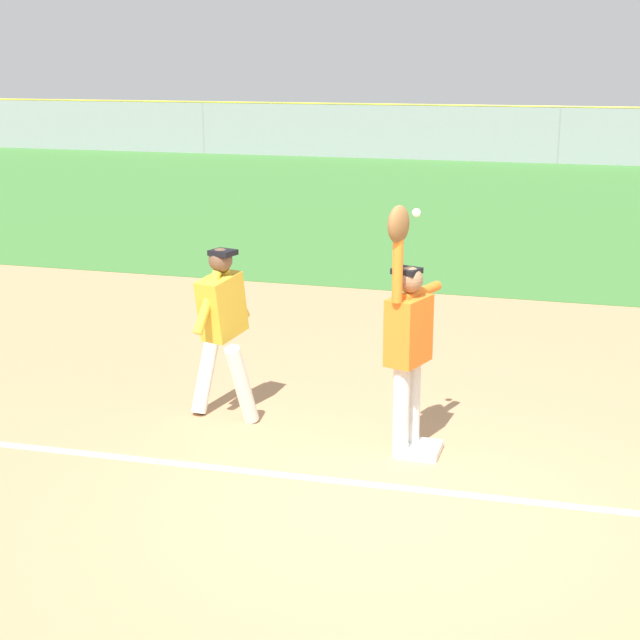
% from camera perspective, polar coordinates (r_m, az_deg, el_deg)
% --- Properties ---
extents(ground_plane, '(78.96, 78.96, 0.00)m').
position_cam_1_polar(ground_plane, '(7.92, 3.55, -10.67)').
color(ground_plane, tan).
extents(outfield_grass, '(51.75, 19.70, 0.01)m').
position_cam_1_polar(outfield_grass, '(24.26, 12.66, 6.69)').
color(outfield_grass, '#3D7533').
rests_on(outfield_grass, ground_plane).
extents(first_base, '(0.38, 0.38, 0.08)m').
position_cam_1_polar(first_base, '(8.82, 5.89, -7.61)').
color(first_base, white).
rests_on(first_base, ground_plane).
extents(fielder, '(0.39, 0.88, 2.28)m').
position_cam_1_polar(fielder, '(8.47, 5.19, -0.83)').
color(fielder, silver).
rests_on(fielder, ground_plane).
extents(runner, '(0.76, 0.83, 1.72)m').
position_cam_1_polar(runner, '(9.34, -5.81, -0.10)').
color(runner, white).
rests_on(runner, ground_plane).
extents(baseball, '(0.07, 0.07, 0.07)m').
position_cam_1_polar(baseball, '(8.34, 5.73, 6.34)').
color(baseball, white).
extents(outfield_fence, '(51.83, 0.08, 1.93)m').
position_cam_1_polar(outfield_fence, '(33.94, 13.98, 10.58)').
color(outfield_fence, '#93999E').
rests_on(outfield_fence, ground_plane).
extents(parked_car_green, '(4.45, 2.22, 1.25)m').
position_cam_1_polar(parked_car_green, '(37.43, 5.89, 10.89)').
color(parked_car_green, '#1E6B33').
rests_on(parked_car_green, ground_plane).
extents(parked_car_silver, '(4.57, 2.45, 1.25)m').
position_cam_1_polar(parked_car_silver, '(37.04, 14.99, 10.42)').
color(parked_car_silver, '#B7B7BC').
rests_on(parked_car_silver, ground_plane).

